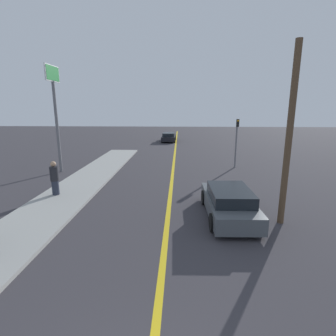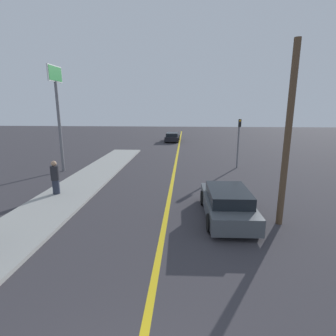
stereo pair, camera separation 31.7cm
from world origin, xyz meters
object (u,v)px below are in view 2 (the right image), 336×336
Objects in this scene: car_ahead_center at (172,137)px; pedestrian_far_standing at (55,178)px; traffic_light at (239,138)px; utility_pole at (288,138)px; roadside_sign at (57,96)px; car_near_right_lane at (227,203)px.

car_ahead_center is 22.99m from pedestrian_far_standing.
pedestrian_far_standing is at bearing -145.73° from traffic_light.
pedestrian_far_standing is 12.68m from traffic_light.
traffic_light is (10.43, 7.11, 1.26)m from pedestrian_far_standing.
traffic_light is at bearing 34.27° from pedestrian_far_standing.
utility_pole is (-0.17, -9.67, 1.12)m from traffic_light.
car_ahead_center is at bearing 102.30° from utility_pole.
car_near_right_lane is at bearing -35.37° from roadside_sign.
pedestrian_far_standing is at bearing 165.96° from utility_pole.
pedestrian_far_standing is 0.47× the size of traffic_light.
roadside_sign reaches higher than car_near_right_lane.
traffic_light is at bearing 75.39° from car_near_right_lane.
utility_pole reaches higher than car_ahead_center.
car_ahead_center is at bearing 110.12° from traffic_light.
car_ahead_center is 16.46m from traffic_light.
roadside_sign is 1.06× the size of utility_pole.
traffic_light is at bearing 88.99° from utility_pole.
roadside_sign is (-6.93, -17.18, 4.58)m from car_ahead_center.
pedestrian_far_standing reaches higher than car_ahead_center.
roadside_sign is 14.78m from utility_pole.
car_near_right_lane is 9.59m from traffic_light.
car_near_right_lane is at bearing 166.55° from utility_pole.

